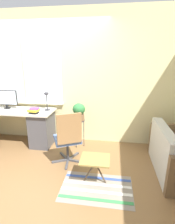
{
  "coord_description": "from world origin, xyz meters",
  "views": [
    {
      "loc": [
        1.34,
        -2.9,
        1.77
      ],
      "look_at": [
        0.89,
        0.15,
        0.81
      ],
      "focal_mm": 28.0,
      "sensor_mm": 36.0,
      "label": 1
    }
  ],
  "objects_px": {
    "monitor": "(6,99)",
    "potted_plant": "(79,111)",
    "folding_stool": "(95,161)",
    "book_stack": "(34,111)",
    "plant_stand": "(79,124)",
    "office_chair_swivel": "(68,138)",
    "mouse": "(14,111)",
    "desk_lamp": "(47,98)",
    "keyboard": "(0,111)"
  },
  "relations": [
    {
      "from": "keyboard",
      "to": "book_stack",
      "type": "xyz_separation_m",
      "value": [
        0.72,
        0.01,
        0.05
      ]
    },
    {
      "from": "plant_stand",
      "to": "folding_stool",
      "type": "bearing_deg",
      "value": -67.66
    },
    {
      "from": "monitor",
      "to": "keyboard",
      "type": "relative_size",
      "value": 1.15
    },
    {
      "from": "keyboard",
      "to": "plant_stand",
      "type": "distance_m",
      "value": 1.61
    },
    {
      "from": "book_stack",
      "to": "office_chair_swivel",
      "type": "bearing_deg",
      "value": -29.38
    },
    {
      "from": "keyboard",
      "to": "mouse",
      "type": "distance_m",
      "value": 0.3
    },
    {
      "from": "monitor",
      "to": "office_chair_swivel",
      "type": "xyz_separation_m",
      "value": [
        1.5,
        -0.69,
        -0.47
      ]
    },
    {
      "from": "mouse",
      "to": "potted_plant",
      "type": "relative_size",
      "value": 0.22
    },
    {
      "from": "keyboard",
      "to": "office_chair_swivel",
      "type": "bearing_deg",
      "value": -16.04
    },
    {
      "from": "plant_stand",
      "to": "book_stack",
      "type": "bearing_deg",
      "value": -166.48
    },
    {
      "from": "monitor",
      "to": "desk_lamp",
      "type": "height_order",
      "value": "monitor"
    },
    {
      "from": "plant_stand",
      "to": "potted_plant",
      "type": "distance_m",
      "value": 0.26
    },
    {
      "from": "plant_stand",
      "to": "folding_stool",
      "type": "distance_m",
      "value": 1.17
    },
    {
      "from": "folding_stool",
      "to": "plant_stand",
      "type": "bearing_deg",
      "value": 112.34
    },
    {
      "from": "book_stack",
      "to": "plant_stand",
      "type": "relative_size",
      "value": 0.36
    },
    {
      "from": "book_stack",
      "to": "office_chair_swivel",
      "type": "distance_m",
      "value": 0.95
    },
    {
      "from": "plant_stand",
      "to": "potted_plant",
      "type": "bearing_deg",
      "value": -90.0
    },
    {
      "from": "office_chair_swivel",
      "to": "plant_stand",
      "type": "relative_size",
      "value": 1.65
    },
    {
      "from": "keyboard",
      "to": "folding_stool",
      "type": "bearing_deg",
      "value": -23.17
    },
    {
      "from": "book_stack",
      "to": "plant_stand",
      "type": "bearing_deg",
      "value": 13.52
    },
    {
      "from": "mouse",
      "to": "desk_lamp",
      "type": "distance_m",
      "value": 0.69
    },
    {
      "from": "desk_lamp",
      "to": "office_chair_swivel",
      "type": "bearing_deg",
      "value": -48.66
    },
    {
      "from": "folding_stool",
      "to": "book_stack",
      "type": "bearing_deg",
      "value": 146.02
    },
    {
      "from": "monitor",
      "to": "folding_stool",
      "type": "xyz_separation_m",
      "value": [
        2.01,
        -1.11,
        -0.6
      ]
    },
    {
      "from": "desk_lamp",
      "to": "folding_stool",
      "type": "distance_m",
      "value": 1.7
    },
    {
      "from": "office_chair_swivel",
      "to": "folding_stool",
      "type": "bearing_deg",
      "value": 113.71
    },
    {
      "from": "monitor",
      "to": "potted_plant",
      "type": "xyz_separation_m",
      "value": [
        1.57,
        -0.04,
        -0.2
      ]
    },
    {
      "from": "folding_stool",
      "to": "desk_lamp",
      "type": "bearing_deg",
      "value": 134.87
    },
    {
      "from": "office_chair_swivel",
      "to": "folding_stool",
      "type": "relative_size",
      "value": 2.28
    },
    {
      "from": "book_stack",
      "to": "potted_plant",
      "type": "bearing_deg",
      "value": 13.52
    },
    {
      "from": "desk_lamp",
      "to": "potted_plant",
      "type": "distance_m",
      "value": 0.71
    },
    {
      "from": "monitor",
      "to": "office_chair_swivel",
      "type": "distance_m",
      "value": 1.72
    },
    {
      "from": "monitor",
      "to": "book_stack",
      "type": "relative_size",
      "value": 2.36
    },
    {
      "from": "mouse",
      "to": "office_chair_swivel",
      "type": "distance_m",
      "value": 1.32
    },
    {
      "from": "potted_plant",
      "to": "folding_stool",
      "type": "xyz_separation_m",
      "value": [
        0.44,
        -1.07,
        -0.4
      ]
    },
    {
      "from": "potted_plant",
      "to": "office_chair_swivel",
      "type": "bearing_deg",
      "value": -95.75
    },
    {
      "from": "keyboard",
      "to": "potted_plant",
      "type": "height_order",
      "value": "potted_plant"
    },
    {
      "from": "desk_lamp",
      "to": "keyboard",
      "type": "bearing_deg",
      "value": -164.08
    },
    {
      "from": "office_chair_swivel",
      "to": "folding_stool",
      "type": "height_order",
      "value": "office_chair_swivel"
    },
    {
      "from": "book_stack",
      "to": "folding_stool",
      "type": "height_order",
      "value": "book_stack"
    },
    {
      "from": "book_stack",
      "to": "mouse",
      "type": "bearing_deg",
      "value": 179.55
    },
    {
      "from": "book_stack",
      "to": "plant_stand",
      "type": "xyz_separation_m",
      "value": [
        0.85,
        0.2,
        -0.3
      ]
    },
    {
      "from": "potted_plant",
      "to": "monitor",
      "type": "bearing_deg",
      "value": 178.49
    },
    {
      "from": "monitor",
      "to": "folding_stool",
      "type": "height_order",
      "value": "monitor"
    },
    {
      "from": "office_chair_swivel",
      "to": "book_stack",
      "type": "bearing_deg",
      "value": -55.44
    },
    {
      "from": "monitor",
      "to": "potted_plant",
      "type": "distance_m",
      "value": 1.58
    },
    {
      "from": "mouse",
      "to": "folding_stool",
      "type": "relative_size",
      "value": 0.18
    },
    {
      "from": "keyboard",
      "to": "plant_stand",
      "type": "xyz_separation_m",
      "value": [
        1.57,
        0.21,
        -0.25
      ]
    },
    {
      "from": "plant_stand",
      "to": "potted_plant",
      "type": "xyz_separation_m",
      "value": [
        0.0,
        -0.0,
        0.26
      ]
    },
    {
      "from": "book_stack",
      "to": "potted_plant",
      "type": "distance_m",
      "value": 0.87
    }
  ]
}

